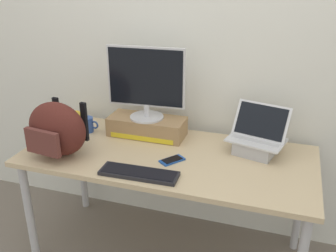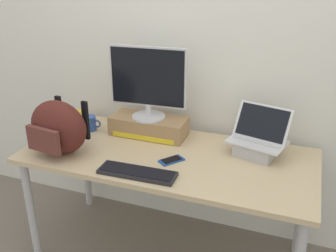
# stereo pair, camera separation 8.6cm
# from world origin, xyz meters

# --- Properties ---
(back_wall) EXTENTS (7.00, 0.10, 2.60)m
(back_wall) POSITION_xyz_m (0.00, 0.48, 1.30)
(back_wall) COLOR silver
(back_wall) RESTS_ON ground
(desk) EXTENTS (1.71, 0.77, 0.75)m
(desk) POSITION_xyz_m (0.00, 0.00, 0.68)
(desk) COLOR tan
(desk) RESTS_ON ground
(toner_box_yellow) EXTENTS (0.49, 0.21, 0.12)m
(toner_box_yellow) POSITION_xyz_m (-0.21, 0.21, 0.81)
(toner_box_yellow) COLOR #9E7A51
(toner_box_yellow) RESTS_ON desk
(desktop_monitor) EXTENTS (0.49, 0.22, 0.46)m
(desktop_monitor) POSITION_xyz_m (-0.21, 0.21, 1.10)
(desktop_monitor) COLOR silver
(desktop_monitor) RESTS_ON toner_box_yellow
(open_laptop) EXTENTS (0.36, 0.29, 0.28)m
(open_laptop) POSITION_xyz_m (0.49, 0.18, 0.81)
(open_laptop) COLOR #ADADB2
(open_laptop) RESTS_ON desk
(external_keyboard) EXTENTS (0.43, 0.14, 0.02)m
(external_keyboard) POSITION_xyz_m (-0.07, -0.28, 0.76)
(external_keyboard) COLOR black
(external_keyboard) RESTS_ON desk
(messenger_backpack) EXTENTS (0.40, 0.30, 0.32)m
(messenger_backpack) POSITION_xyz_m (-0.61, -0.20, 0.91)
(messenger_backpack) COLOR #4C1E19
(messenger_backpack) RESTS_ON desk
(coffee_mug) EXTENTS (0.12, 0.08, 0.10)m
(coffee_mug) POSITION_xyz_m (-0.61, 0.15, 0.80)
(coffee_mug) COLOR #2D4C93
(coffee_mug) RESTS_ON desk
(cell_phone) EXTENTS (0.14, 0.15, 0.01)m
(cell_phone) POSITION_xyz_m (0.05, -0.08, 0.75)
(cell_phone) COLOR #19479E
(cell_phone) RESTS_ON desk
(plush_toy) EXTENTS (0.09, 0.09, 0.09)m
(plush_toy) POSITION_xyz_m (-0.76, 0.26, 0.79)
(plush_toy) COLOR gold
(plush_toy) RESTS_ON desk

